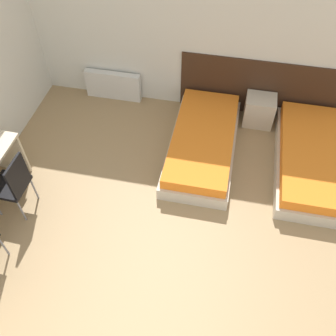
% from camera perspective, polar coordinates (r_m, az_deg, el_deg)
% --- Properties ---
extents(wall_back, '(6.03, 0.05, 2.70)m').
position_cam_1_polar(wall_back, '(5.73, 4.25, 20.34)').
color(wall_back, silver).
rests_on(wall_back, ground_plane).
extents(headboard_panel, '(2.60, 0.03, 0.98)m').
position_cam_1_polar(headboard_panel, '(6.15, 14.24, 11.60)').
color(headboard_panel, '#382316').
rests_on(headboard_panel, ground_plane).
extents(bed_near_window, '(0.95, 2.02, 0.36)m').
position_cam_1_polar(bed_near_window, '(5.56, 5.30, 3.83)').
color(bed_near_window, beige).
rests_on(bed_near_window, ground_plane).
extents(bed_near_door, '(0.95, 2.02, 0.36)m').
position_cam_1_polar(bed_near_door, '(5.70, 20.90, 1.34)').
color(bed_near_door, beige).
rests_on(bed_near_door, ground_plane).
extents(nightstand, '(0.46, 0.38, 0.48)m').
position_cam_1_polar(nightstand, '(6.13, 13.72, 8.52)').
color(nightstand, beige).
rests_on(nightstand, ground_plane).
extents(radiator, '(0.94, 0.12, 0.49)m').
position_cam_1_polar(radiator, '(6.51, -8.35, 12.35)').
color(radiator, silver).
rests_on(radiator, ground_plane).
extents(chair_near_laptop, '(0.43, 0.43, 0.93)m').
position_cam_1_polar(chair_near_laptop, '(4.99, -22.58, -2.14)').
color(chair_near_laptop, black).
rests_on(chair_near_laptop, ground_plane).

